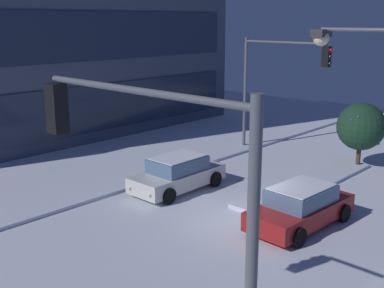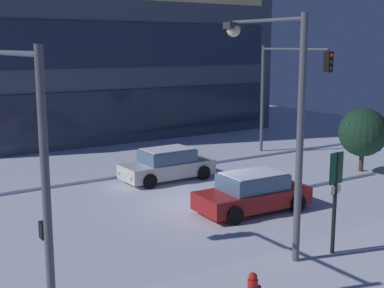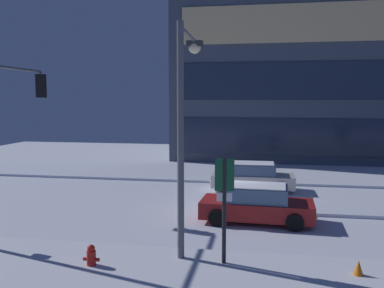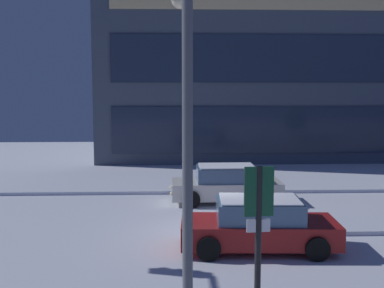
{
  "view_description": "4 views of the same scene",
  "coord_description": "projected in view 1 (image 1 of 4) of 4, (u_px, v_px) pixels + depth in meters",
  "views": [
    {
      "loc": [
        -13.18,
        -10.01,
        7.17
      ],
      "look_at": [
        -0.7,
        1.67,
        2.78
      ],
      "focal_mm": 45.5,
      "sensor_mm": 36.0,
      "label": 1
    },
    {
      "loc": [
        -11.18,
        -16.58,
        6.21
      ],
      "look_at": [
        -0.33,
        -0.02,
        2.48
      ],
      "focal_mm": 49.15,
      "sensor_mm": 36.0,
      "label": 2
    },
    {
      "loc": [
        1.41,
        -18.08,
        4.84
      ],
      "look_at": [
        -1.85,
        1.04,
        2.77
      ],
      "focal_mm": 38.73,
      "sensor_mm": 36.0,
      "label": 3
    },
    {
      "loc": [
        -1.21,
        -15.37,
        4.65
      ],
      "look_at": [
        -0.59,
        0.03,
        2.84
      ],
      "focal_mm": 46.18,
      "sensor_mm": 36.0,
      "label": 4
    }
  ],
  "objects": [
    {
      "name": "traffic_light_corner_far_right",
      "position": [
        277.0,
        74.0,
        25.59
      ],
      "size": [
        0.32,
        5.22,
        6.22
      ],
      "rotation": [
        0.0,
        0.0,
        -1.57
      ],
      "color": "#565960",
      "rests_on": "ground"
    },
    {
      "name": "car_near",
      "position": [
        301.0,
        207.0,
        17.24
      ],
      "size": [
        4.57,
        2.2,
        1.49
      ],
      "rotation": [
        0.0,
        0.0,
        -0.05
      ],
      "color": "maroon",
      "rests_on": "ground"
    },
    {
      "name": "car_far",
      "position": [
        178.0,
        174.0,
        20.91
      ],
      "size": [
        4.47,
        2.02,
        1.49
      ],
      "rotation": [
        0.0,
        0.0,
        3.15
      ],
      "color": "silver",
      "rests_on": "ground"
    },
    {
      "name": "median_strip",
      "position": [
        308.0,
        183.0,
        21.66
      ],
      "size": [
        9.0,
        1.8,
        0.14
      ],
      "primitive_type": "cube",
      "color": "silver",
      "rests_on": "ground"
    },
    {
      "name": "traffic_light_corner_near_left",
      "position": [
        155.0,
        195.0,
        8.1
      ],
      "size": [
        0.32,
        5.25,
        6.24
      ],
      "rotation": [
        0.0,
        0.0,
        1.57
      ],
      "color": "#565960",
      "rests_on": "ground"
    },
    {
      "name": "curb_strip_far",
      "position": [
        103.0,
        173.0,
        23.1
      ],
      "size": [
        52.0,
        5.2,
        0.14
      ],
      "primitive_type": "cube",
      "color": "silver",
      "rests_on": "ground"
    },
    {
      "name": "ground",
      "position": [
        238.0,
        222.0,
        17.73
      ],
      "size": [
        52.0,
        52.0,
        0.0
      ],
      "primitive_type": "plane",
      "color": "silver"
    },
    {
      "name": "decorated_tree_median",
      "position": [
        361.0,
        127.0,
        23.81
      ],
      "size": [
        2.35,
        2.35,
        3.25
      ],
      "color": "#473323",
      "rests_on": "ground"
    }
  ]
}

